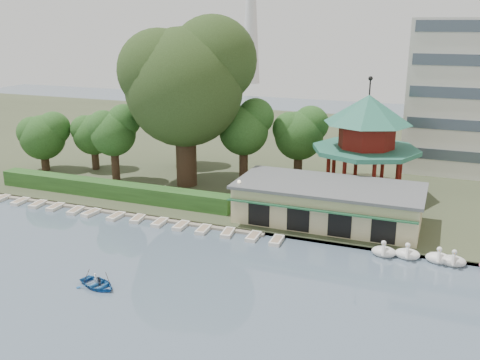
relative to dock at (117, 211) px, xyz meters
The scene contains 12 objects.
ground_plane 20.97m from the dock, 55.10° to the right, with size 220.00×220.00×0.00m, color slate.
shore 36.81m from the dock, 70.97° to the left, with size 220.00×70.00×0.40m, color #424930.
embankment 12.00m from the dock, ahead, with size 220.00×0.60×0.30m, color gray.
dock is the anchor object (origin of this frame).
boathouse 22.62m from the dock, 12.24° to the left, with size 18.60×9.39×3.90m.
pavilion 29.14m from the dock, 31.66° to the left, with size 12.40×12.40×13.50m.
hedge 4.61m from the dock, 132.27° to the left, with size 30.00×2.00×1.80m, color #2B5721.
lamp_post 13.99m from the dock, ahead, with size 0.36×0.36×4.28m.
big_tree 17.59m from the dock, 73.86° to the left, with size 15.42×14.37×20.40m.
small_trees 15.85m from the dock, 94.69° to the left, with size 39.71×16.02×10.51m.
moored_rowboats 2.40m from the dock, 35.22° to the right, with size 34.72×2.73×0.36m.
rowboat_with_passengers 17.06m from the dock, 61.30° to the right, with size 5.49×4.56×2.01m.
Camera 1 is at (20.32, -28.78, 20.04)m, focal length 40.00 mm.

